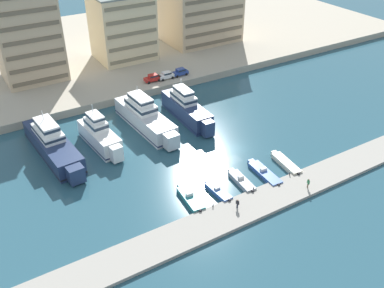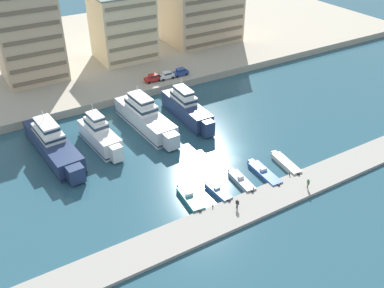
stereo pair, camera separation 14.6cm
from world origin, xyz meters
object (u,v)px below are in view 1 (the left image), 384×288
Objects in this scene: motorboat_grey_mid_left at (241,181)px; car_white_left at (166,75)px; motorboat_blue_left at (218,191)px; yacht_silver_mid_left at (145,117)px; motorboat_blue_center_left at (264,173)px; motorboat_teal_far_left at (190,198)px; yacht_navy_far_left at (53,144)px; yacht_navy_center_left at (187,108)px; car_red_far_left at (153,78)px; pedestrian_mid_deck at (237,203)px; car_blue_mid_left at (180,72)px; pedestrian_near_edge at (308,182)px; motorboat_cream_center at (286,163)px; yacht_white_left at (100,135)px.

car_white_left is at bearing 79.26° from motorboat_grey_mid_left.
car_white_left is at bearing 72.89° from motorboat_blue_left.
yacht_silver_mid_left reaches higher than motorboat_grey_mid_left.
motorboat_teal_far_left is at bearing 176.87° from motorboat_blue_center_left.
yacht_navy_far_left is 1.22× the size of yacht_navy_center_left.
car_red_far_left reaches higher than pedestrian_mid_deck.
car_red_far_left is 2.47× the size of pedestrian_mid_deck.
yacht_silver_mid_left is at bearing 102.37° from motorboat_grey_mid_left.
yacht_navy_center_left is 2.15× the size of motorboat_blue_center_left.
yacht_navy_far_left reaches higher than motorboat_blue_center_left.
car_blue_mid_left is at bearing 68.08° from motorboat_blue_left.
car_white_left is 2.45× the size of pedestrian_mid_deck.
motorboat_blue_left is (19.85, -25.49, -1.87)m from yacht_navy_far_left.
pedestrian_mid_deck is at bearing -109.53° from car_blue_mid_left.
pedestrian_near_edge reaches higher than pedestrian_mid_deck.
yacht_navy_center_left is at bearing 74.33° from pedestrian_mid_deck.
motorboat_blue_center_left is 41.94m from car_white_left.
pedestrian_mid_deck is at bearing -100.89° from car_red_far_left.
car_white_left is (4.33, 17.14, 0.34)m from yacht_navy_center_left.
pedestrian_mid_deck is at bearing -87.85° from motorboat_blue_left.
yacht_silver_mid_left is 2.69× the size of motorboat_cream_center.
car_blue_mid_left is 48.93m from pedestrian_near_edge.
yacht_white_left is 1.92× the size of motorboat_teal_far_left.
motorboat_blue_left is 43.80m from car_white_left.
car_blue_mid_left reaches higher than motorboat_blue_center_left.
motorboat_blue_center_left is 10.97m from pedestrian_mid_deck.
car_blue_mid_left is (17.48, 15.87, 0.37)m from yacht_silver_mid_left.
yacht_white_left reaches higher than motorboat_blue_left.
pedestrian_near_edge is (24.54, -30.88, -0.79)m from yacht_white_left.
motorboat_grey_mid_left is (9.83, -0.62, 0.01)m from motorboat_teal_far_left.
yacht_navy_far_left is 46.40m from pedestrian_near_edge.
motorboat_cream_center is (6.44, -24.41, -1.98)m from yacht_navy_center_left.
yacht_navy_far_left is 5.49× the size of car_white_left.
car_red_far_left reaches higher than motorboat_teal_far_left.
motorboat_teal_far_left is 1.08× the size of motorboat_grey_mid_left.
car_red_far_left is 2.37× the size of pedestrian_near_edge.
pedestrian_near_edge is at bearing -23.37° from motorboat_teal_far_left.
yacht_silver_mid_left reaches higher than yacht_navy_center_left.
car_red_far_left and car_white_left have the same top height.
yacht_navy_far_left reaches higher than pedestrian_near_edge.
motorboat_blue_left is (11.26, -23.89, -1.95)m from yacht_white_left.
motorboat_cream_center is (15.64, -25.67, -1.96)m from yacht_silver_mid_left.
yacht_silver_mid_left is 5.25× the size of car_blue_mid_left.
yacht_silver_mid_left reaches higher than pedestrian_near_edge.
motorboat_grey_mid_left reaches higher than motorboat_teal_far_left.
yacht_silver_mid_left is 26.01m from motorboat_blue_left.
motorboat_grey_mid_left is 0.83× the size of motorboat_blue_center_left.
yacht_navy_center_left reaches higher than pedestrian_near_edge.
yacht_white_left reaches higher than motorboat_cream_center.
pedestrian_near_edge is at bearing -51.53° from yacht_white_left.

